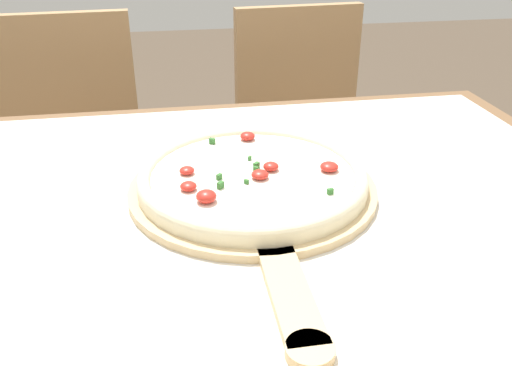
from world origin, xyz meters
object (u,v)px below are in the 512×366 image
(pizza, at_px, (253,177))
(pizza_peel, at_px, (255,194))
(chair_right, at_px, (304,139))
(chair_left, at_px, (75,155))

(pizza, bearing_deg, pizza_peel, -89.58)
(pizza, height_order, chair_right, chair_right)
(pizza_peel, distance_m, chair_left, 0.90)
(pizza, xyz_separation_m, chair_left, (-0.39, 0.76, -0.27))
(chair_right, bearing_deg, pizza, -115.10)
(pizza, distance_m, chair_right, 0.85)
(pizza_peel, xyz_separation_m, pizza, (-0.00, 0.02, 0.02))
(pizza_peel, height_order, chair_right, chair_right)
(pizza_peel, bearing_deg, chair_left, 116.65)
(pizza_peel, height_order, pizza, pizza)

